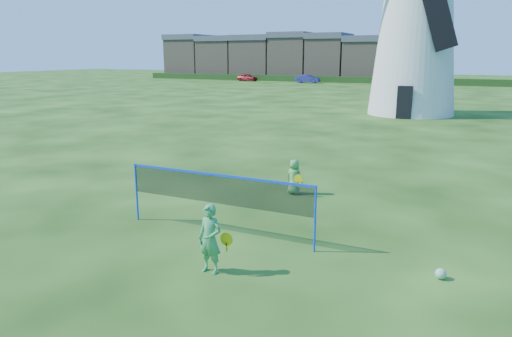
{
  "coord_description": "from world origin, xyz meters",
  "views": [
    {
      "loc": [
        5.3,
        -10.2,
        4.34
      ],
      "look_at": [
        0.2,
        0.5,
        1.5
      ],
      "focal_mm": 33.28,
      "sensor_mm": 36.0,
      "label": 1
    }
  ],
  "objects_px": {
    "windmill": "(416,24)",
    "play_ball": "(441,274)",
    "badminton_net": "(218,190)",
    "car_right": "(308,79)",
    "player_boy": "(294,177)",
    "car_left": "(247,77)",
    "player_girl": "(210,239)"
  },
  "relations": [
    {
      "from": "badminton_net",
      "to": "player_boy",
      "type": "bearing_deg",
      "value": 83.98
    },
    {
      "from": "badminton_net",
      "to": "car_right",
      "type": "distance_m",
      "value": 66.65
    },
    {
      "from": "badminton_net",
      "to": "play_ball",
      "type": "distance_m",
      "value": 5.31
    },
    {
      "from": "windmill",
      "to": "player_boy",
      "type": "height_order",
      "value": "windmill"
    },
    {
      "from": "player_girl",
      "to": "player_boy",
      "type": "bearing_deg",
      "value": 98.42
    },
    {
      "from": "windmill",
      "to": "car_right",
      "type": "bearing_deg",
      "value": 120.08
    },
    {
      "from": "play_ball",
      "to": "badminton_net",
      "type": "bearing_deg",
      "value": 177.68
    },
    {
      "from": "badminton_net",
      "to": "car_left",
      "type": "relative_size",
      "value": 1.38
    },
    {
      "from": "play_ball",
      "to": "car_right",
      "type": "relative_size",
      "value": 0.06
    },
    {
      "from": "car_left",
      "to": "car_right",
      "type": "xyz_separation_m",
      "value": [
        11.35,
        -1.08,
        0.03
      ]
    },
    {
      "from": "windmill",
      "to": "badminton_net",
      "type": "height_order",
      "value": "windmill"
    },
    {
      "from": "badminton_net",
      "to": "car_left",
      "type": "xyz_separation_m",
      "value": [
        -31.42,
        64.63,
        -0.52
      ]
    },
    {
      "from": "windmill",
      "to": "player_girl",
      "type": "bearing_deg",
      "value": -89.61
    },
    {
      "from": "badminton_net",
      "to": "play_ball",
      "type": "height_order",
      "value": "badminton_net"
    },
    {
      "from": "player_boy",
      "to": "play_ball",
      "type": "bearing_deg",
      "value": 145.42
    },
    {
      "from": "car_right",
      "to": "windmill",
      "type": "bearing_deg",
      "value": -155.16
    },
    {
      "from": "badminton_net",
      "to": "player_boy",
      "type": "height_order",
      "value": "badminton_net"
    },
    {
      "from": "play_ball",
      "to": "car_left",
      "type": "bearing_deg",
      "value": 119.46
    },
    {
      "from": "windmill",
      "to": "car_right",
      "type": "xyz_separation_m",
      "value": [
        -20.79,
        35.89,
        -5.92
      ]
    },
    {
      "from": "windmill",
      "to": "play_ball",
      "type": "height_order",
      "value": "windmill"
    },
    {
      "from": "badminton_net",
      "to": "player_girl",
      "type": "bearing_deg",
      "value": -64.26
    },
    {
      "from": "badminton_net",
      "to": "car_left",
      "type": "distance_m",
      "value": 71.86
    },
    {
      "from": "badminton_net",
      "to": "play_ball",
      "type": "relative_size",
      "value": 22.95
    },
    {
      "from": "windmill",
      "to": "badminton_net",
      "type": "xyz_separation_m",
      "value": [
        -0.72,
        -27.66,
        -5.43
      ]
    },
    {
      "from": "badminton_net",
      "to": "car_left",
      "type": "height_order",
      "value": "badminton_net"
    },
    {
      "from": "play_ball",
      "to": "car_left",
      "type": "xyz_separation_m",
      "value": [
        -36.62,
        64.84,
        0.51
      ]
    },
    {
      "from": "player_girl",
      "to": "play_ball",
      "type": "xyz_separation_m",
      "value": [
        4.28,
        1.7,
        -0.61
      ]
    },
    {
      "from": "badminton_net",
      "to": "play_ball",
      "type": "bearing_deg",
      "value": -2.32
    },
    {
      "from": "badminton_net",
      "to": "player_girl",
      "type": "relative_size",
      "value": 3.49
    },
    {
      "from": "windmill",
      "to": "car_left",
      "type": "distance_m",
      "value": 49.34
    },
    {
      "from": "player_boy",
      "to": "play_ball",
      "type": "height_order",
      "value": "player_boy"
    },
    {
      "from": "badminton_net",
      "to": "car_right",
      "type": "relative_size",
      "value": 1.28
    }
  ]
}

